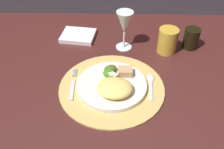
% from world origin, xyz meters
% --- Properties ---
extents(dining_table, '(1.39, 0.97, 0.71)m').
position_xyz_m(dining_table, '(0.00, 0.00, 0.60)').
color(dining_table, '#451E1B').
rests_on(dining_table, ground).
extents(placemat, '(0.37, 0.37, 0.01)m').
position_xyz_m(placemat, '(0.05, -0.06, 0.71)').
color(placemat, tan).
rests_on(placemat, dining_table).
extents(dinner_plate, '(0.24, 0.24, 0.02)m').
position_xyz_m(dinner_plate, '(0.05, -0.06, 0.73)').
color(dinner_plate, silver).
rests_on(dinner_plate, placemat).
extents(pasta_serving, '(0.12, 0.11, 0.04)m').
position_xyz_m(pasta_serving, '(0.06, -0.11, 0.75)').
color(pasta_serving, '#E7CE6B').
rests_on(pasta_serving, dinner_plate).
extents(salad_greens, '(0.06, 0.08, 0.03)m').
position_xyz_m(salad_greens, '(0.04, -0.01, 0.74)').
color(salad_greens, '#506E15').
rests_on(salad_greens, dinner_plate).
extents(bread_piece, '(0.05, 0.04, 0.03)m').
position_xyz_m(bread_piece, '(0.09, -0.02, 0.75)').
color(bread_piece, tan).
rests_on(bread_piece, dinner_plate).
extents(fork, '(0.02, 0.16, 0.00)m').
position_xyz_m(fork, '(-0.09, -0.06, 0.72)').
color(fork, silver).
rests_on(fork, placemat).
extents(spoon, '(0.03, 0.14, 0.01)m').
position_xyz_m(spoon, '(0.19, -0.04, 0.72)').
color(spoon, silver).
rests_on(spoon, placemat).
extents(napkin, '(0.16, 0.14, 0.02)m').
position_xyz_m(napkin, '(-0.11, 0.26, 0.72)').
color(napkin, white).
rests_on(napkin, dining_table).
extents(wine_glass, '(0.07, 0.07, 0.16)m').
position_xyz_m(wine_glass, '(0.09, 0.19, 0.82)').
color(wine_glass, silver).
rests_on(wine_glass, dining_table).
extents(amber_tumbler, '(0.08, 0.08, 0.10)m').
position_xyz_m(amber_tumbler, '(0.27, 0.16, 0.76)').
color(amber_tumbler, gold).
rests_on(amber_tumbler, dining_table).
extents(dark_tumbler, '(0.06, 0.06, 0.09)m').
position_xyz_m(dark_tumbler, '(0.37, 0.20, 0.75)').
color(dark_tumbler, black).
rests_on(dark_tumbler, dining_table).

